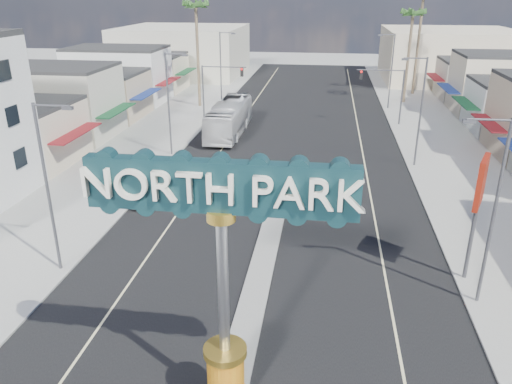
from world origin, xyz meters
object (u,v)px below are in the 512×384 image
(streetlight_l_near, at_px, (49,182))
(streetlight_r_mid, at_px, (419,107))
(streetlight_r_far, at_px, (390,68))
(streetlight_l_mid, at_px, (170,100))
(city_bus, at_px, (229,118))
(gateway_sign, at_px, (222,263))
(bank_pylon_sign, at_px, (480,189))
(traffic_signal_left, at_px, (218,82))
(palm_right_far, at_px, (423,1))
(car_parked_left, at_px, (150,191))
(palm_left_far, at_px, (196,11))
(traffic_signal_right, at_px, (386,86))
(streetlight_r_near, at_px, (492,205))
(palm_right_mid, at_px, (413,18))
(streetlight_l_far, at_px, (222,64))

(streetlight_l_near, xyz_separation_m, streetlight_r_mid, (20.87, 20.00, 0.00))
(streetlight_r_mid, distance_m, streetlight_r_far, 22.00)
(streetlight_l_mid, distance_m, city_bus, 9.25)
(gateway_sign, distance_m, streetlight_r_mid, 29.91)
(streetlight_r_far, bearing_deg, bank_pylon_sign, -89.91)
(streetlight_r_mid, distance_m, bank_pylon_sign, 17.91)
(streetlight_l_mid, height_order, bank_pylon_sign, streetlight_l_mid)
(gateway_sign, bearing_deg, traffic_signal_left, 102.33)
(palm_right_far, xyz_separation_m, car_parked_left, (-24.00, -42.31, -11.66))
(palm_left_far, bearing_deg, traffic_signal_right, -15.15)
(streetlight_r_near, distance_m, bank_pylon_sign, 2.09)
(gateway_sign, bearing_deg, palm_left_far, 105.15)
(streetlight_l_near, bearing_deg, streetlight_l_mid, 90.00)
(traffic_signal_left, relative_size, palm_right_far, 0.43)
(palm_left_far, xyz_separation_m, bank_pylon_sign, (23.49, -37.91, -6.48))
(streetlight_l_near, height_order, city_bus, streetlight_l_near)
(traffic_signal_left, xyz_separation_m, streetlight_l_mid, (-1.25, -13.99, 0.79))
(streetlight_r_near, height_order, palm_right_mid, palm_right_mid)
(streetlight_l_mid, height_order, streetlight_r_near, same)
(traffic_signal_right, distance_m, streetlight_l_near, 39.26)
(streetlight_l_far, height_order, palm_right_far, palm_right_far)
(car_parked_left, xyz_separation_m, city_bus, (2.20, 18.11, 0.95))
(gateway_sign, distance_m, car_parked_left, 20.54)
(gateway_sign, height_order, palm_left_far, palm_left_far)
(streetlight_l_near, bearing_deg, car_parked_left, 81.59)
(car_parked_left, bearing_deg, streetlight_l_far, 90.23)
(bank_pylon_sign, bearing_deg, streetlight_r_far, 111.76)
(gateway_sign, relative_size, streetlight_l_near, 1.02)
(streetlight_r_near, xyz_separation_m, streetlight_r_far, (0.00, 42.00, 0.00))
(gateway_sign, distance_m, bank_pylon_sign, 14.60)
(streetlight_r_near, height_order, streetlight_r_far, same)
(streetlight_r_mid, relative_size, palm_left_far, 0.69)
(streetlight_l_mid, xyz_separation_m, streetlight_r_far, (20.87, 22.00, 0.00))
(traffic_signal_left, height_order, streetlight_l_mid, streetlight_l_mid)
(palm_right_mid, height_order, palm_right_far, palm_right_far)
(streetlight_l_mid, height_order, car_parked_left, streetlight_l_mid)
(streetlight_r_mid, xyz_separation_m, palm_right_mid, (2.57, 26.00, 5.54))
(bank_pylon_sign, bearing_deg, palm_right_far, 106.51)
(streetlight_l_near, distance_m, streetlight_l_mid, 20.00)
(traffic_signal_left, height_order, car_parked_left, traffic_signal_left)
(gateway_sign, xyz_separation_m, car_parked_left, (-9.00, 17.71, -5.20))
(traffic_signal_left, distance_m, palm_left_far, 10.14)
(streetlight_r_far, xyz_separation_m, car_parked_left, (-19.43, -32.31, -4.34))
(streetlight_r_mid, height_order, streetlight_r_far, same)
(streetlight_l_near, xyz_separation_m, palm_left_far, (-2.57, 40.00, 6.43))
(palm_right_mid, bearing_deg, city_bus, -137.42)
(traffic_signal_left, xyz_separation_m, streetlight_r_mid, (19.62, -13.99, 0.79))
(bank_pylon_sign, bearing_deg, palm_right_mid, 108.40)
(gateway_sign, distance_m, streetlight_r_far, 51.10)
(streetlight_r_far, height_order, bank_pylon_sign, streetlight_r_far)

